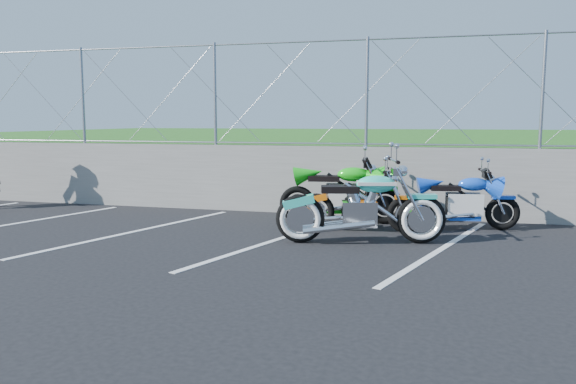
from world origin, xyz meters
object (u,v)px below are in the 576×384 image
(naked_orange, at_px, (362,205))
(sportbike_green, at_px, (343,196))
(cruiser_turquoise, at_px, (363,210))
(sportbike_blue, at_px, (463,204))

(naked_orange, bearing_deg, sportbike_green, 123.30)
(cruiser_turquoise, distance_m, sportbike_green, 1.61)
(sportbike_green, bearing_deg, cruiser_turquoise, -78.14)
(naked_orange, bearing_deg, cruiser_turquoise, -82.61)
(sportbike_blue, bearing_deg, sportbike_green, 169.50)
(cruiser_turquoise, bearing_deg, naked_orange, 84.55)
(cruiser_turquoise, xyz_separation_m, sportbike_blue, (1.46, 1.47, -0.07))
(naked_orange, xyz_separation_m, sportbike_green, (-0.42, 0.63, 0.05))
(naked_orange, height_order, sportbike_green, sportbike_green)
(cruiser_turquoise, distance_m, naked_orange, 0.90)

